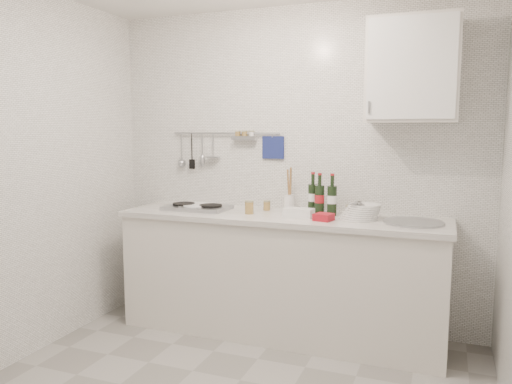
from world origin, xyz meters
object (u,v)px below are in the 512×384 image
Objects in this scene: utensil_crock at (289,200)px; wine_bottles at (321,194)px; wall_cabinet at (413,71)px; plate_stack_hob at (197,206)px; plate_stack_sink at (361,212)px.

wine_bottles is at bearing -16.38° from utensil_crock.
wall_cabinet is 2.04× the size of utensil_crock.
plate_stack_hob is at bearing -176.53° from wall_cabinet.
utensil_crock is at bearing 174.50° from wall_cabinet.
plate_stack_sink is 0.62m from utensil_crock.
utensil_crock reaches higher than plate_stack_hob.
wall_cabinet is at bearing -0.50° from wine_bottles.
plate_stack_hob is 0.74m from utensil_crock.
plate_stack_sink is at bearing -163.20° from wall_cabinet.
wall_cabinet is 1.03m from plate_stack_sink.
wall_cabinet reaches higher than plate_stack_sink.
utensil_crock is (-0.59, 0.18, 0.03)m from plate_stack_sink.
wine_bottles reaches higher than plate_stack_hob.
plate_stack_sink is at bearing -16.90° from utensil_crock.
plate_stack_sink is 0.35m from wine_bottles.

